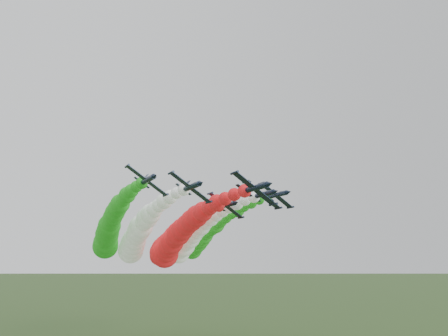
{
  "coord_description": "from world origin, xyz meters",
  "views": [
    {
      "loc": [
        -50.3,
        -83.05,
        30.12
      ],
      "look_at": [
        -3.67,
        9.49,
        52.04
      ],
      "focal_mm": 35.0,
      "sensor_mm": 36.0,
      "label": 1
    }
  ],
  "objects_px": {
    "jet_trail": "(168,244)",
    "jet_inner_left": "(137,237)",
    "jet_inner_right": "(190,238)",
    "jet_outer_left": "(109,231)",
    "jet_outer_right": "(204,236)",
    "jet_lead": "(176,239)"
  },
  "relations": [
    {
      "from": "jet_inner_left",
      "to": "jet_inner_right",
      "type": "height_order",
      "value": "jet_inner_left"
    },
    {
      "from": "jet_outer_left",
      "to": "jet_outer_right",
      "type": "relative_size",
      "value": 1.01
    },
    {
      "from": "jet_lead",
      "to": "jet_inner_right",
      "type": "distance_m",
      "value": 17.66
    },
    {
      "from": "jet_lead",
      "to": "jet_trail",
      "type": "height_order",
      "value": "jet_lead"
    },
    {
      "from": "jet_outer_right",
      "to": "jet_trail",
      "type": "bearing_deg",
      "value": 157.87
    },
    {
      "from": "jet_lead",
      "to": "jet_inner_right",
      "type": "height_order",
      "value": "jet_inner_right"
    },
    {
      "from": "jet_trail",
      "to": "jet_lead",
      "type": "bearing_deg",
      "value": -104.01
    },
    {
      "from": "jet_inner_right",
      "to": "jet_outer_left",
      "type": "height_order",
      "value": "jet_outer_left"
    },
    {
      "from": "jet_trail",
      "to": "jet_inner_left",
      "type": "bearing_deg",
      "value": -139.51
    },
    {
      "from": "jet_inner_left",
      "to": "jet_inner_right",
      "type": "xyz_separation_m",
      "value": [
        19.55,
        1.26,
        -0.08
      ]
    },
    {
      "from": "jet_lead",
      "to": "jet_trail",
      "type": "relative_size",
      "value": 1.01
    },
    {
      "from": "jet_lead",
      "to": "jet_outer_left",
      "type": "bearing_deg",
      "value": 133.49
    },
    {
      "from": "jet_lead",
      "to": "jet_inner_left",
      "type": "xyz_separation_m",
      "value": [
        -9.11,
        12.94,
        1.17
      ]
    },
    {
      "from": "jet_outer_left",
      "to": "jet_trail",
      "type": "height_order",
      "value": "jet_outer_left"
    },
    {
      "from": "jet_outer_left",
      "to": "jet_inner_left",
      "type": "bearing_deg",
      "value": -32.97
    },
    {
      "from": "jet_trail",
      "to": "jet_outer_left",
      "type": "bearing_deg",
      "value": -161.46
    },
    {
      "from": "jet_inner_right",
      "to": "jet_outer_left",
      "type": "xyz_separation_m",
      "value": [
        -27.8,
        4.09,
        1.95
      ]
    },
    {
      "from": "jet_outer_left",
      "to": "jet_trail",
      "type": "relative_size",
      "value": 1.01
    },
    {
      "from": "jet_trail",
      "to": "jet_inner_right",
      "type": "bearing_deg",
      "value": -72.28
    },
    {
      "from": "jet_inner_left",
      "to": "jet_outer_left",
      "type": "relative_size",
      "value": 1.0
    },
    {
      "from": "jet_inner_right",
      "to": "jet_outer_right",
      "type": "relative_size",
      "value": 1.0
    },
    {
      "from": "jet_lead",
      "to": "jet_inner_right",
      "type": "relative_size",
      "value": 1.0
    }
  ]
}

